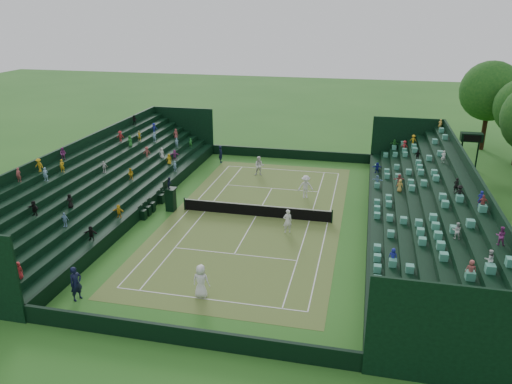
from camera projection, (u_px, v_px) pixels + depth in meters
ground at (256, 216)px, 38.31m from camera, size 160.00×160.00×0.00m
court_surface at (256, 216)px, 38.30m from camera, size 12.97×26.77×0.01m
perimeter_wall_north at (289, 154)px, 52.65m from camera, size 17.17×0.20×1.00m
perimeter_wall_south at (182, 336)px, 23.62m from camera, size 17.17×0.20×1.00m
perimeter_wall_east at (369, 220)px, 36.38m from camera, size 0.20×31.77×1.00m
perimeter_wall_west at (153, 201)px, 39.88m from camera, size 0.20×31.77×1.00m
north_grandstand at (431, 212)px, 35.15m from camera, size 6.60×32.00×4.90m
south_grandstand at (104, 185)px, 40.38m from camera, size 6.60×32.00×4.90m
tennis_net at (256, 210)px, 38.12m from camera, size 11.67×0.10×1.06m
scoreboard_tower at (471, 139)px, 48.16m from camera, size 2.00×1.00×3.70m
umpire_chair at (170, 196)px, 39.03m from camera, size 0.88×0.88×2.77m
courtside_chairs at (156, 202)px, 39.92m from camera, size 0.50×5.47×1.09m
player_near_west at (201, 281)px, 27.39m from camera, size 0.97×0.65×1.96m
player_near_east at (287, 221)px, 35.27m from camera, size 0.76×0.65×1.78m
player_far_west at (259, 166)px, 47.29m from camera, size 0.99×0.81×1.87m
player_far_east at (306, 187)px, 41.69m from camera, size 1.44×1.08×1.97m
line_judge_north at (221, 154)px, 51.23m from camera, size 0.61×0.74×1.74m
line_judge_south at (76, 284)px, 27.13m from camera, size 0.72×0.85×1.98m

